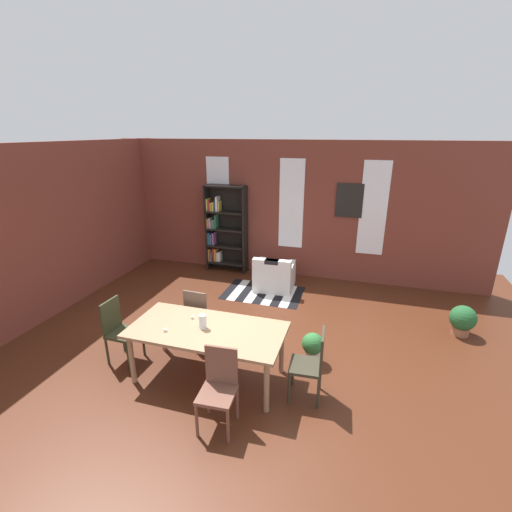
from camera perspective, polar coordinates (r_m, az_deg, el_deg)
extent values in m
plane|color=#4D2514|center=(5.60, -2.23, -15.82)|extent=(9.73, 9.73, 0.00)
cube|color=brown|center=(8.17, 5.72, 7.26)|extent=(8.49, 0.12, 3.05)
cube|color=brown|center=(7.06, -33.07, 2.24)|extent=(0.12, 7.93, 3.05)
cube|color=white|center=(8.57, -5.99, 8.87)|extent=(0.55, 0.02, 1.98)
cube|color=white|center=(8.07, 5.66, 8.22)|extent=(0.55, 0.02, 1.98)
cube|color=white|center=(7.93, 18.22, 7.15)|extent=(0.55, 0.02, 1.98)
cube|color=#9A7553|center=(4.87, -7.83, -11.60)|extent=(2.06, 0.99, 0.04)
cylinder|color=#9A7553|center=(5.21, -19.21, -15.28)|extent=(0.07, 0.07, 0.72)
cylinder|color=#9A7553|center=(4.51, 1.69, -20.08)|extent=(0.07, 0.07, 0.72)
cylinder|color=#9A7553|center=(5.75, -14.62, -11.23)|extent=(0.07, 0.07, 0.72)
cylinder|color=#9A7553|center=(5.13, 4.09, -14.65)|extent=(0.07, 0.07, 0.72)
cylinder|color=silver|center=(4.83, -8.49, -10.30)|extent=(0.10, 0.10, 0.19)
cylinder|color=silver|center=(4.89, -14.29, -11.40)|extent=(0.04, 0.04, 0.04)
cylinder|color=silver|center=(5.12, -10.14, -9.61)|extent=(0.04, 0.04, 0.03)
cube|color=#30321C|center=(5.64, -20.35, -11.47)|extent=(0.41, 0.41, 0.04)
cube|color=#30321C|center=(5.63, -22.14, -8.85)|extent=(0.04, 0.38, 0.50)
cylinder|color=#30321C|center=(5.54, -19.72, -14.83)|extent=(0.04, 0.04, 0.43)
cylinder|color=#30321C|center=(5.78, -17.52, -13.06)|extent=(0.04, 0.04, 0.43)
cylinder|color=#30321C|center=(5.75, -22.65, -13.89)|extent=(0.04, 0.04, 0.43)
cylinder|color=#30321C|center=(5.98, -20.40, -12.25)|extent=(0.04, 0.04, 0.43)
cube|color=brown|center=(4.29, -6.26, -21.15)|extent=(0.42, 0.42, 0.04)
cube|color=brown|center=(4.27, -5.54, -17.04)|extent=(0.38, 0.05, 0.50)
cylinder|color=brown|center=(4.37, -9.44, -24.49)|extent=(0.04, 0.04, 0.43)
cylinder|color=brown|center=(4.28, -4.49, -25.49)|extent=(0.04, 0.04, 0.43)
cylinder|color=brown|center=(4.62, -7.63, -21.55)|extent=(0.04, 0.04, 0.43)
cylinder|color=brown|center=(4.52, -3.01, -22.39)|extent=(0.04, 0.04, 0.43)
cube|color=#323021|center=(4.71, 7.95, -17.00)|extent=(0.42, 0.42, 0.04)
cube|color=#323021|center=(4.56, 10.49, -14.67)|extent=(0.05, 0.38, 0.50)
cylinder|color=#323021|center=(5.00, 5.89, -17.76)|extent=(0.04, 0.04, 0.43)
cylinder|color=#323021|center=(4.72, 5.27, -20.35)|extent=(0.04, 0.04, 0.43)
cylinder|color=#323021|center=(4.99, 10.20, -18.15)|extent=(0.04, 0.04, 0.43)
cylinder|color=#323021|center=(4.70, 9.91, -20.79)|extent=(0.04, 0.04, 0.43)
cube|color=brown|center=(5.81, -8.66, -9.42)|extent=(0.42, 0.42, 0.04)
cube|color=brown|center=(5.55, -9.67, -8.01)|extent=(0.38, 0.05, 0.50)
cylinder|color=brown|center=(5.99, -6.18, -10.93)|extent=(0.04, 0.04, 0.43)
cylinder|color=brown|center=(6.14, -9.28, -10.30)|extent=(0.04, 0.04, 0.43)
cylinder|color=brown|center=(5.72, -7.75, -12.62)|extent=(0.04, 0.04, 0.43)
cylinder|color=brown|center=(5.87, -10.96, -11.89)|extent=(0.04, 0.04, 0.43)
cube|color=black|center=(8.63, -7.66, 4.46)|extent=(0.04, 0.30, 2.06)
cube|color=black|center=(8.30, -1.76, 4.02)|extent=(0.04, 0.30, 2.06)
cube|color=black|center=(8.58, -4.42, 4.50)|extent=(0.97, 0.01, 2.06)
cube|color=black|center=(8.70, -4.62, -1.00)|extent=(0.93, 0.30, 0.04)
cube|color=orange|center=(8.81, -7.26, 0.29)|extent=(0.03, 0.23, 0.29)
cube|color=#4C4C51|center=(8.79, -6.91, 0.08)|extent=(0.05, 0.25, 0.23)
cube|color=#B22D28|center=(8.76, -6.66, 0.34)|extent=(0.03, 0.17, 0.33)
cube|color=orange|center=(8.75, -6.37, 0.25)|extent=(0.04, 0.18, 0.31)
cube|color=white|center=(8.74, -6.04, -0.06)|extent=(0.04, 0.16, 0.22)
cube|color=white|center=(8.72, -5.74, -0.04)|extent=(0.05, 0.16, 0.23)
cube|color=black|center=(8.57, -4.69, 1.59)|extent=(0.93, 0.30, 0.04)
cube|color=#284C8C|center=(8.68, -7.35, 2.88)|extent=(0.04, 0.23, 0.30)
cube|color=#33724C|center=(8.66, -7.03, 2.71)|extent=(0.04, 0.21, 0.25)
cube|color=#8C4C8C|center=(8.64, -6.69, 2.82)|extent=(0.04, 0.19, 0.29)
cube|color=black|center=(8.45, -4.77, 4.25)|extent=(0.93, 0.30, 0.04)
cube|color=orange|center=(8.58, -7.50, 5.31)|extent=(0.03, 0.24, 0.23)
cube|color=white|center=(8.56, -7.22, 5.31)|extent=(0.03, 0.20, 0.23)
cube|color=#8C4C8C|center=(8.55, -6.92, 5.14)|extent=(0.04, 0.25, 0.19)
cube|color=#33724C|center=(8.53, -6.61, 5.19)|extent=(0.05, 0.23, 0.21)
cube|color=#33724C|center=(8.49, -6.32, 5.56)|extent=(0.03, 0.21, 0.33)
cube|color=black|center=(8.35, -4.85, 6.98)|extent=(0.93, 0.30, 0.04)
cube|color=gold|center=(8.49, -7.60, 8.18)|extent=(0.04, 0.21, 0.28)
cube|color=#B22D28|center=(8.47, -7.28, 7.98)|extent=(0.05, 0.18, 0.22)
cube|color=gold|center=(8.46, -7.00, 7.84)|extent=(0.03, 0.22, 0.19)
cube|color=gold|center=(8.43, -6.68, 7.90)|extent=(0.04, 0.24, 0.21)
cube|color=#284C8C|center=(8.41, -6.40, 8.08)|extent=(0.03, 0.17, 0.27)
cube|color=white|center=(8.39, -6.11, 8.32)|extent=(0.04, 0.23, 0.34)
cube|color=gold|center=(8.38, -5.80, 7.92)|extent=(0.03, 0.19, 0.22)
cube|color=black|center=(8.25, -4.97, 11.05)|extent=(0.93, 0.30, 0.04)
cube|color=silver|center=(7.75, 2.98, -3.65)|extent=(0.84, 0.84, 0.40)
cube|color=silver|center=(7.32, 2.53, -1.90)|extent=(0.81, 0.20, 0.35)
cube|color=silver|center=(7.59, 5.53, -1.97)|extent=(0.15, 0.72, 0.15)
cube|color=silver|center=(7.71, 0.54, -1.53)|extent=(0.15, 0.72, 0.15)
cube|color=black|center=(7.27, 2.55, -0.90)|extent=(0.29, 0.18, 0.08)
cylinder|color=#9E6042|center=(6.99, 29.81, -10.28)|extent=(0.27, 0.27, 0.14)
sphere|color=#235B2D|center=(6.89, 30.14, -8.55)|extent=(0.42, 0.42, 0.42)
cylinder|color=silver|center=(5.52, 8.92, -15.54)|extent=(0.21, 0.21, 0.18)
sphere|color=#2D6B33|center=(5.40, 9.04, -13.64)|extent=(0.32, 0.32, 0.32)
cube|color=black|center=(7.76, -4.00, -5.21)|extent=(0.18, 1.08, 0.01)
cube|color=white|center=(7.70, -2.74, -5.38)|extent=(0.18, 1.08, 0.01)
cube|color=black|center=(7.65, -1.47, -5.54)|extent=(0.18, 1.08, 0.01)
cube|color=white|center=(7.60, -0.17, -5.71)|extent=(0.18, 1.08, 0.01)
cube|color=black|center=(7.56, 1.14, -5.88)|extent=(0.18, 1.08, 0.01)
cube|color=white|center=(7.51, 2.47, -6.04)|extent=(0.18, 1.08, 0.01)
cube|color=black|center=(7.48, 3.82, -6.20)|extent=(0.18, 1.08, 0.01)
cube|color=white|center=(7.44, 5.17, -6.37)|extent=(0.18, 1.08, 0.01)
cube|color=black|center=(7.41, 6.54, -6.53)|extent=(0.18, 1.08, 0.01)
cube|color=black|center=(7.90, 14.67, 8.56)|extent=(0.56, 0.03, 0.72)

